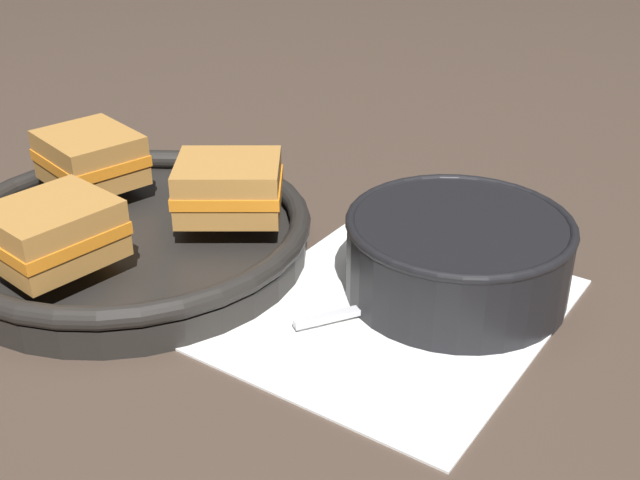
{
  "coord_description": "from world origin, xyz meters",
  "views": [
    {
      "loc": [
        -0.42,
        -0.37,
        0.34
      ],
      "look_at": [
        0.01,
        0.01,
        0.04
      ],
      "focal_mm": 45.0,
      "sensor_mm": 36.0,
      "label": 1
    }
  ],
  "objects": [
    {
      "name": "ground_plane",
      "position": [
        0.0,
        0.0,
        0.0
      ],
      "size": [
        4.0,
        4.0,
        0.0
      ],
      "primitive_type": "plane",
      "color": "#47382D"
    },
    {
      "name": "napkin",
      "position": [
        0.01,
        -0.07,
        0.0
      ],
      "size": [
        0.29,
        0.26,
        0.0
      ],
      "color": "white",
      "rests_on": "ground_plane"
    },
    {
      "name": "soup_bowl",
      "position": [
        0.06,
        -0.09,
        0.04
      ],
      "size": [
        0.18,
        0.18,
        0.07
      ],
      "color": "black",
      "rests_on": "ground_plane"
    },
    {
      "name": "spoon",
      "position": [
        0.04,
        -0.08,
        0.01
      ],
      "size": [
        0.16,
        0.09,
        0.01
      ],
      "rotation": [
        0.0,
        0.0,
        -0.46
      ],
      "color": "silver",
      "rests_on": "napkin"
    },
    {
      "name": "skillet",
      "position": [
        -0.07,
        0.16,
        0.02
      ],
      "size": [
        0.31,
        0.31,
        0.04
      ],
      "color": "black",
      "rests_on": "ground_plane"
    },
    {
      "name": "sandwich_near_left",
      "position": [
        -0.01,
        0.1,
        0.06
      ],
      "size": [
        0.12,
        0.12,
        0.05
      ],
      "rotation": [
        0.0,
        0.0,
        7.01
      ],
      "color": "#B27A38",
      "rests_on": "skillet"
    },
    {
      "name": "sandwich_near_right",
      "position": [
        -0.05,
        0.24,
        0.06
      ],
      "size": [
        0.09,
        0.1,
        0.05
      ],
      "rotation": [
        0.0,
        0.0,
        9.3
      ],
      "color": "#B27A38",
      "rests_on": "skillet"
    },
    {
      "name": "sandwich_far_left",
      "position": [
        -0.16,
        0.14,
        0.06
      ],
      "size": [
        0.09,
        0.08,
        0.05
      ],
      "rotation": [
        0.0,
        0.0,
        10.99
      ],
      "color": "#B27A38",
      "rests_on": "skillet"
    }
  ]
}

